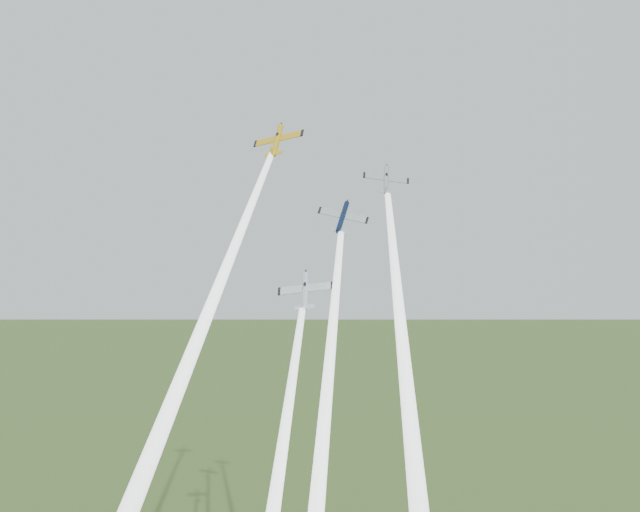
{
  "coord_description": "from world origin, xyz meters",
  "views": [
    {
      "loc": [
        27.88,
        -121.91,
        93.71
      ],
      "look_at": [
        0.0,
        -6.0,
        92.0
      ],
      "focal_mm": 45.0,
      "sensor_mm": 36.0,
      "label": 1
    }
  ],
  "objects_px": {
    "plane_yellow": "(277,140)",
    "plane_silver_right": "(386,180)",
    "plane_navy": "(342,217)",
    "plane_silver_low": "(305,291)"
  },
  "relations": [
    {
      "from": "plane_yellow",
      "to": "plane_silver_low",
      "type": "xyz_separation_m",
      "value": [
        7.94,
        -12.9,
        -23.21
      ]
    },
    {
      "from": "plane_yellow",
      "to": "plane_navy",
      "type": "bearing_deg",
      "value": -12.57
    },
    {
      "from": "plane_yellow",
      "to": "plane_silver_right",
      "type": "bearing_deg",
      "value": 5.0
    },
    {
      "from": "plane_navy",
      "to": "plane_yellow",
      "type": "bearing_deg",
      "value": 152.43
    },
    {
      "from": "plane_yellow",
      "to": "plane_navy",
      "type": "height_order",
      "value": "plane_yellow"
    },
    {
      "from": "plane_navy",
      "to": "plane_silver_right",
      "type": "relative_size",
      "value": 1.08
    },
    {
      "from": "plane_yellow",
      "to": "plane_silver_right",
      "type": "height_order",
      "value": "plane_yellow"
    },
    {
      "from": "plane_yellow",
      "to": "plane_navy",
      "type": "distance_m",
      "value": 17.65
    },
    {
      "from": "plane_yellow",
      "to": "plane_silver_right",
      "type": "distance_m",
      "value": 18.98
    },
    {
      "from": "plane_yellow",
      "to": "plane_silver_low",
      "type": "relative_size",
      "value": 1.08
    }
  ]
}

